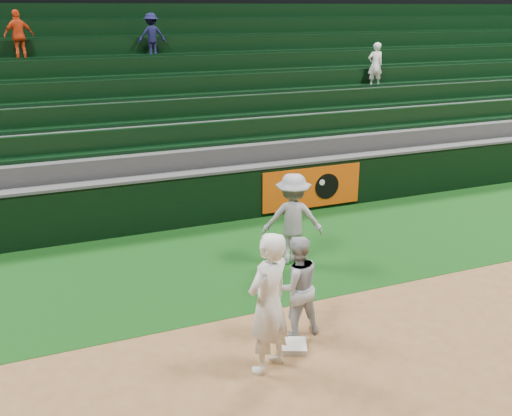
{
  "coord_description": "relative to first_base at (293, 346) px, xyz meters",
  "views": [
    {
      "loc": [
        -3.19,
        -6.75,
        4.75
      ],
      "look_at": [
        0.44,
        2.3,
        1.3
      ],
      "focal_mm": 40.0,
      "sensor_mm": 36.0,
      "label": 1
    }
  ],
  "objects": [
    {
      "name": "base_coach",
      "position": [
        1.27,
        2.74,
        0.86
      ],
      "size": [
        1.32,
        1.04,
        1.8
      ],
      "primitive_type": "imported",
      "rotation": [
        0.0,
        0.0,
        2.78
      ],
      "color": "#9396A0",
      "rests_on": "foul_grass"
    },
    {
      "name": "field_wall",
      "position": [
        0.02,
        5.46,
        0.59
      ],
      "size": [
        36.0,
        0.45,
        1.25
      ],
      "color": "black",
      "rests_on": "ground"
    },
    {
      "name": "first_baseman",
      "position": [
        -0.53,
        -0.3,
        0.97
      ],
      "size": [
        0.88,
        0.76,
        2.03
      ],
      "primitive_type": "imported",
      "rotation": [
        0.0,
        0.0,
        3.6
      ],
      "color": "white",
      "rests_on": "ground"
    },
    {
      "name": "baserunner",
      "position": [
        0.21,
        0.39,
        0.76
      ],
      "size": [
        0.78,
        0.61,
        1.6
      ],
      "primitive_type": "imported",
      "rotation": [
        0.0,
        0.0,
        3.13
      ],
      "color": "#ADB1B8",
      "rests_on": "ground"
    },
    {
      "name": "ground",
      "position": [
        -0.0,
        0.26,
        -0.04
      ],
      "size": [
        70.0,
        70.0,
        0.0
      ],
      "primitive_type": "plane",
      "color": "brown",
      "rests_on": "ground"
    },
    {
      "name": "foul_grass",
      "position": [
        -0.0,
        3.26,
        -0.04
      ],
      "size": [
        36.0,
        4.2,
        0.01
      ],
      "primitive_type": "cube",
      "color": "black",
      "rests_on": "ground"
    },
    {
      "name": "first_base",
      "position": [
        0.0,
        0.0,
        0.0
      ],
      "size": [
        0.5,
        0.5,
        0.09
      ],
      "primitive_type": "cube",
      "rotation": [
        0.0,
        0.0,
        -0.39
      ],
      "color": "white",
      "rests_on": "ground"
    },
    {
      "name": "stadium_seating",
      "position": [
        -0.01,
        9.23,
        1.66
      ],
      "size": [
        36.0,
        5.95,
        5.1
      ],
      "color": "#333235",
      "rests_on": "ground"
    }
  ]
}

